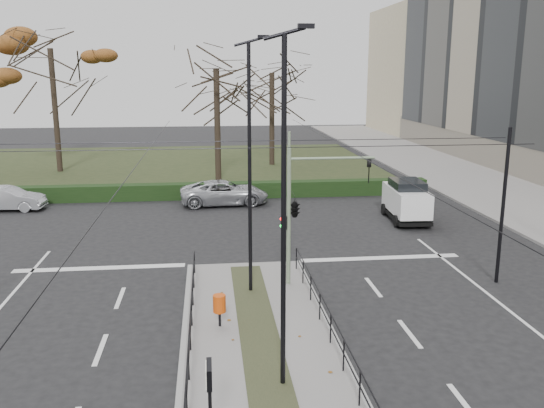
# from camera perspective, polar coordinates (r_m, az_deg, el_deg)

# --- Properties ---
(ground) EXTENTS (140.00, 140.00, 0.00)m
(ground) POSITION_cam_1_polar(r_m,az_deg,el_deg) (19.71, -1.78, -10.88)
(ground) COLOR black
(ground) RESTS_ON ground
(median_island) EXTENTS (4.40, 15.00, 0.14)m
(median_island) POSITION_cam_1_polar(r_m,az_deg,el_deg) (17.43, -1.08, -13.97)
(median_island) COLOR slate
(median_island) RESTS_ON ground
(sidewalk_east) EXTENTS (8.00, 90.00, 0.14)m
(sidewalk_east) POSITION_cam_1_polar(r_m,az_deg,el_deg) (45.14, 19.18, 2.14)
(sidewalk_east) COLOR slate
(sidewalk_east) RESTS_ON ground
(park) EXTENTS (38.00, 26.00, 0.10)m
(park) POSITION_cam_1_polar(r_m,az_deg,el_deg) (50.81, -11.55, 3.71)
(park) COLOR #232D16
(park) RESTS_ON ground
(hedge) EXTENTS (38.00, 1.00, 1.00)m
(hedge) POSITION_cam_1_polar(r_m,az_deg,el_deg) (37.61, -13.29, 1.14)
(hedge) COLOR black
(hedge) RESTS_ON ground
(median_railing) EXTENTS (4.14, 13.24, 0.92)m
(median_railing) POSITION_cam_1_polar(r_m,az_deg,el_deg) (16.95, -1.07, -11.39)
(median_railing) COLOR black
(median_railing) RESTS_ON median_island
(catenary) EXTENTS (20.00, 34.00, 6.00)m
(catenary) POSITION_cam_1_polar(r_m,az_deg,el_deg) (20.17, -2.22, -0.08)
(catenary) COLOR black
(catenary) RESTS_ON ground
(traffic_light) EXTENTS (3.51, 1.99, 5.16)m
(traffic_light) POSITION_cam_1_polar(r_m,az_deg,el_deg) (21.21, 2.48, -0.21)
(traffic_light) COLOR gray
(traffic_light) RESTS_ON median_island
(litter_bin) EXTENTS (0.40, 0.40, 1.03)m
(litter_bin) POSITION_cam_1_polar(r_m,az_deg,el_deg) (18.33, -5.23, -9.85)
(litter_bin) COLOR black
(litter_bin) RESTS_ON median_island
(info_panel) EXTENTS (0.13, 0.58, 2.23)m
(info_panel) POSITION_cam_1_polar(r_m,az_deg,el_deg) (12.01, -6.23, -17.51)
(info_panel) COLOR black
(info_panel) RESTS_ON median_island
(streetlamp_median_near) EXTENTS (0.74, 0.15, 8.88)m
(streetlamp_median_near) POSITION_cam_1_polar(r_m,az_deg,el_deg) (13.81, 1.24, -0.91)
(streetlamp_median_near) COLOR black
(streetlamp_median_near) RESTS_ON median_island
(streetlamp_median_far) EXTENTS (0.75, 0.15, 9.03)m
(streetlamp_median_far) POSITION_cam_1_polar(r_m,az_deg,el_deg) (20.15, -2.18, 3.70)
(streetlamp_median_far) COLOR black
(streetlamp_median_far) RESTS_ON median_island
(parked_car_second) EXTENTS (4.34, 1.78, 1.40)m
(parked_car_second) POSITION_cam_1_polar(r_m,az_deg,el_deg) (37.21, -24.74, 0.48)
(parked_car_second) COLOR #A4A6AC
(parked_car_second) RESTS_ON ground
(parked_car_fourth) EXTENTS (5.51, 2.80, 1.49)m
(parked_car_fourth) POSITION_cam_1_polar(r_m,az_deg,el_deg) (35.42, -4.73, 1.13)
(parked_car_fourth) COLOR #A4A6AC
(parked_car_fourth) RESTS_ON ground
(white_van) EXTENTS (2.13, 4.24, 2.26)m
(white_van) POSITION_cam_1_polar(r_m,az_deg,el_deg) (32.16, 13.17, 0.42)
(white_van) COLOR white
(white_van) RESTS_ON ground
(rust_tree) EXTENTS (8.87, 8.87, 12.72)m
(rust_tree) POSITION_cam_1_polar(r_m,az_deg,el_deg) (49.35, -21.13, 14.18)
(rust_tree) COLOR black
(rust_tree) RESTS_ON park
(bare_tree_center) EXTENTS (7.42, 7.42, 10.40)m
(bare_tree_center) POSITION_cam_1_polar(r_m,az_deg,el_deg) (49.74, -0.01, 12.23)
(bare_tree_center) COLOR black
(bare_tree_center) RESTS_ON park
(bare_tree_near) EXTENTS (6.71, 6.71, 10.76)m
(bare_tree_near) POSITION_cam_1_polar(r_m,az_deg,el_deg) (42.43, -5.54, 12.39)
(bare_tree_near) COLOR black
(bare_tree_near) RESTS_ON park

